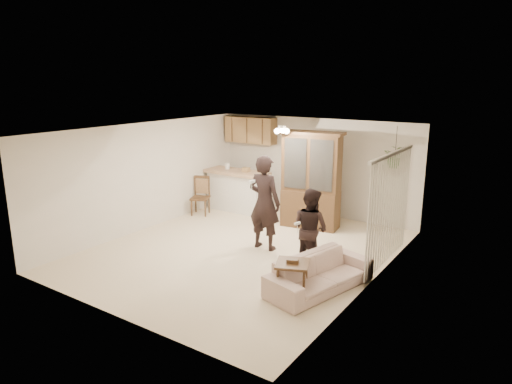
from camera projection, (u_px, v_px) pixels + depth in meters
The scene contains 23 objects.
floor at pixel (243, 250), 9.46m from camera, with size 6.50×6.50×0.00m, color beige.
ceiling at pixel (242, 130), 8.86m from camera, with size 5.50×6.50×0.02m, color white.
wall_back at pixel (315, 167), 11.78m from camera, with size 5.50×0.02×2.50m, color beige.
wall_front at pixel (111, 238), 6.54m from camera, with size 5.50×0.02×2.50m, color beige.
wall_left at pixel (146, 176), 10.64m from camera, with size 0.02×6.50×2.50m, color beige.
wall_right at pixel (375, 214), 7.67m from camera, with size 0.02×6.50×2.50m, color beige.
breakfast_bar at pixel (237, 192), 12.23m from camera, with size 1.60×0.55×1.00m, color white.
bar_top at pixel (237, 172), 12.10m from camera, with size 1.75×0.70×0.08m, color tan.
upper_cabinets at pixel (250, 130), 12.45m from camera, with size 1.50×0.34×0.70m, color olive.
vertical_blinds at pixel (389, 210), 8.46m from camera, with size 0.06×2.30×2.10m, color silver, non-canonical shape.
ceiling_fixture at pixel (282, 130), 9.74m from camera, with size 0.36×0.36×0.20m, color #FFE4BF, non-canonical shape.
hanging_plant at pixel (395, 157), 9.71m from camera, with size 0.43×0.37×0.48m, color #355C24.
plant_cord at pixel (396, 141), 9.63m from camera, with size 0.01×0.01×0.65m, color black.
sofa at pixel (320, 269), 7.64m from camera, with size 1.87×0.73×0.73m, color beige.
adult at pixel (264, 207), 9.38m from camera, with size 0.66×0.43×1.80m, color black.
child at pixel (310, 233), 8.49m from camera, with size 0.66×0.51×1.35m, color black.
china_hutch at pixel (311, 181), 10.71m from camera, with size 1.51×0.75×2.29m.
side_table at pixel (292, 278), 7.43m from camera, with size 0.69×0.69×0.64m.
chair_bar at pixel (200, 204), 11.90m from camera, with size 0.58×0.58×1.00m.
chair_hutch_left at pixel (306, 206), 11.75m from camera, with size 0.63×0.63×1.01m.
chair_hutch_right at pixel (301, 211), 11.24m from camera, with size 0.60×0.60×0.99m.
controller_adult at pixel (252, 182), 8.86m from camera, with size 0.05×0.17×0.05m, color white.
controller_child at pixel (297, 223), 8.20m from camera, with size 0.04×0.13×0.04m, color white.
Camera 1 is at (5.18, -7.23, 3.47)m, focal length 32.00 mm.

